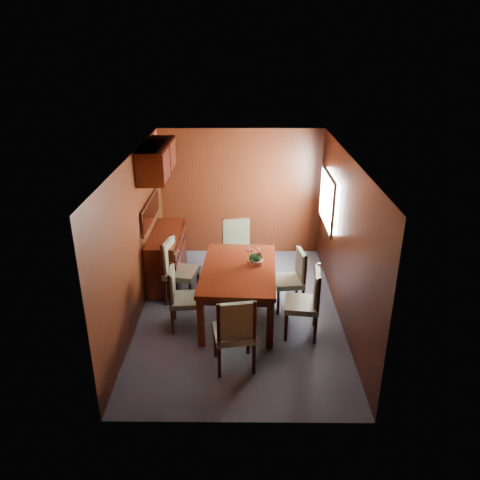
{
  "coord_description": "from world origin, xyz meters",
  "views": [
    {
      "loc": [
        0.06,
        -6.15,
        3.85
      ],
      "look_at": [
        0.0,
        0.36,
        1.05
      ],
      "focal_mm": 35.0,
      "sensor_mm": 36.0,
      "label": 1
    }
  ],
  "objects_px": {
    "dining_table": "(239,275)",
    "chair_left_near": "(180,295)",
    "chair_right_near": "(308,299)",
    "chair_head": "(235,330)",
    "flower_centerpiece": "(255,256)",
    "sideboard": "(167,257)"
  },
  "relations": [
    {
      "from": "chair_right_near",
      "to": "chair_left_near",
      "type": "bearing_deg",
      "value": 91.53
    },
    {
      "from": "dining_table",
      "to": "chair_left_near",
      "type": "bearing_deg",
      "value": -157.07
    },
    {
      "from": "dining_table",
      "to": "chair_right_near",
      "type": "relative_size",
      "value": 1.72
    },
    {
      "from": "sideboard",
      "to": "flower_centerpiece",
      "type": "bearing_deg",
      "value": -32.79
    },
    {
      "from": "chair_head",
      "to": "flower_centerpiece",
      "type": "height_order",
      "value": "flower_centerpiece"
    },
    {
      "from": "dining_table",
      "to": "sideboard",
      "type": "bearing_deg",
      "value": 141.46
    },
    {
      "from": "dining_table",
      "to": "chair_left_near",
      "type": "xyz_separation_m",
      "value": [
        -0.83,
        -0.31,
        -0.16
      ]
    },
    {
      "from": "chair_right_near",
      "to": "flower_centerpiece",
      "type": "height_order",
      "value": "flower_centerpiece"
    },
    {
      "from": "chair_left_near",
      "to": "chair_head",
      "type": "xyz_separation_m",
      "value": [
        0.8,
        -0.95,
        0.06
      ]
    },
    {
      "from": "chair_head",
      "to": "chair_left_near",
      "type": "bearing_deg",
      "value": 120.09
    },
    {
      "from": "chair_head",
      "to": "dining_table",
      "type": "bearing_deg",
      "value": 78.65
    },
    {
      "from": "chair_left_near",
      "to": "chair_right_near",
      "type": "height_order",
      "value": "chair_right_near"
    },
    {
      "from": "dining_table",
      "to": "chair_head",
      "type": "bearing_deg",
      "value": -88.73
    },
    {
      "from": "chair_left_near",
      "to": "flower_centerpiece",
      "type": "xyz_separation_m",
      "value": [
        1.07,
        0.44,
        0.4
      ]
    },
    {
      "from": "chair_right_near",
      "to": "sideboard",
      "type": "bearing_deg",
      "value": 61.59
    },
    {
      "from": "dining_table",
      "to": "flower_centerpiece",
      "type": "height_order",
      "value": "flower_centerpiece"
    },
    {
      "from": "dining_table",
      "to": "chair_left_near",
      "type": "distance_m",
      "value": 0.9
    },
    {
      "from": "dining_table",
      "to": "chair_right_near",
      "type": "height_order",
      "value": "chair_right_near"
    },
    {
      "from": "flower_centerpiece",
      "to": "chair_right_near",
      "type": "bearing_deg",
      "value": -40.54
    },
    {
      "from": "dining_table",
      "to": "flower_centerpiece",
      "type": "distance_m",
      "value": 0.36
    },
    {
      "from": "sideboard",
      "to": "chair_right_near",
      "type": "distance_m",
      "value": 2.69
    },
    {
      "from": "chair_left_near",
      "to": "flower_centerpiece",
      "type": "bearing_deg",
      "value": 108.38
    }
  ]
}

